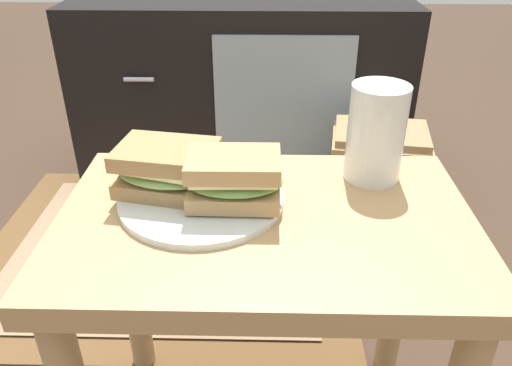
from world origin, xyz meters
TOP-DOWN VIEW (x-y plane):
  - side_table at (0.00, 0.00)m, footprint 0.56×0.36m
  - tv_cabinet at (-0.07, 0.95)m, footprint 0.96×0.46m
  - area_rug at (-0.27, 0.52)m, footprint 0.96×0.80m
  - plate at (-0.09, 0.03)m, footprint 0.23×0.23m
  - sandwich_front at (-0.14, 0.05)m, footprint 0.16×0.13m
  - sandwich_back at (-0.04, 0.02)m, footprint 0.13×0.09m
  - beer_glass at (0.16, 0.11)m, footprint 0.08×0.08m
  - paper_bag at (0.27, 0.53)m, footprint 0.25×0.20m

SIDE VIEW (x-z plane):
  - area_rug at x=-0.27m, z-range 0.00..0.01m
  - paper_bag at x=0.27m, z-range 0.00..0.35m
  - tv_cabinet at x=-0.07m, z-range 0.00..0.58m
  - side_table at x=0.00m, z-range 0.14..0.60m
  - plate at x=-0.09m, z-range 0.46..0.47m
  - sandwich_front at x=-0.14m, z-range 0.47..0.54m
  - sandwich_back at x=-0.04m, z-range 0.47..0.54m
  - beer_glass at x=0.16m, z-range 0.46..0.60m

